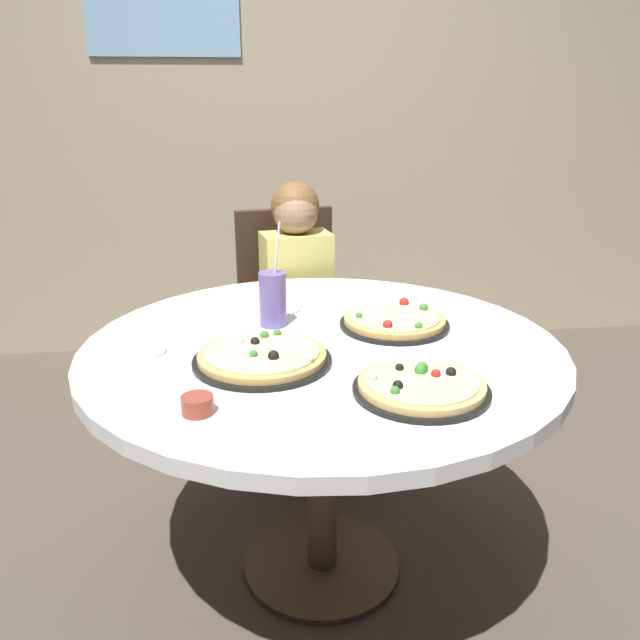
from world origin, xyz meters
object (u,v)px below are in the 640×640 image
at_px(sauce_bowl, 197,405).
at_px(diner_child, 302,339).
at_px(pizza_veggie, 262,357).
at_px(pizza_cheese, 421,386).
at_px(pizza_pepperoni, 395,321).
at_px(plate_small, 132,351).
at_px(chair_wooden, 291,314).
at_px(dining_table, 322,373).
at_px(soda_cup, 273,299).

bearing_deg(sauce_bowl, diner_child, 73.23).
bearing_deg(sauce_bowl, pizza_veggie, 59.97).
xyz_separation_m(pizza_cheese, pizza_pepperoni, (0.04, 0.44, -0.00)).
height_order(pizza_cheese, pizza_pepperoni, same).
bearing_deg(pizza_veggie, pizza_pepperoni, 29.36).
height_order(sauce_bowl, plate_small, sauce_bowl).
height_order(chair_wooden, plate_small, chair_wooden).
distance_m(pizza_cheese, plate_small, 0.77).
xyz_separation_m(pizza_cheese, plate_small, (-0.69, 0.33, -0.01)).
height_order(dining_table, soda_cup, soda_cup).
height_order(pizza_veggie, plate_small, pizza_veggie).
relative_size(chair_wooden, diner_child, 0.88).
relative_size(pizza_pepperoni, plate_small, 1.78).
relative_size(diner_child, pizza_cheese, 3.42).
bearing_deg(dining_table, sauce_bowl, -130.40).
relative_size(pizza_pepperoni, soda_cup, 1.04).
xyz_separation_m(chair_wooden, plate_small, (-0.49, -0.91, 0.22)).
bearing_deg(chair_wooden, plate_small, -118.48).
distance_m(chair_wooden, sauce_bowl, 1.33).
bearing_deg(plate_small, sauce_bowl, -62.31).
height_order(dining_table, plate_small, plate_small).
xyz_separation_m(chair_wooden, pizza_pepperoni, (0.24, -0.79, 0.24)).
relative_size(soda_cup, plate_small, 1.71).
distance_m(diner_child, soda_cup, 0.67).
bearing_deg(pizza_pepperoni, chair_wooden, 107.01).
distance_m(chair_wooden, diner_child, 0.19).
xyz_separation_m(pizza_veggie, sauce_bowl, (-0.15, -0.26, 0.00)).
relative_size(dining_table, pizza_pepperoni, 4.08).
height_order(chair_wooden, pizza_cheese, chair_wooden).
bearing_deg(soda_cup, pizza_cheese, -57.97).
bearing_deg(plate_small, chair_wooden, 61.52).
height_order(chair_wooden, pizza_veggie, chair_wooden).
relative_size(pizza_veggie, plate_small, 1.97).
relative_size(pizza_veggie, sauce_bowl, 5.06).
relative_size(diner_child, pizza_veggie, 3.05).
xyz_separation_m(pizza_cheese, soda_cup, (-0.31, 0.49, 0.06)).
height_order(chair_wooden, sauce_bowl, chair_wooden).
height_order(diner_child, pizza_cheese, diner_child).
bearing_deg(pizza_cheese, pizza_veggie, 148.42).
bearing_deg(sauce_bowl, pizza_cheese, 4.50).
distance_m(diner_child, pizza_veggie, 0.90).
xyz_separation_m(diner_child, sauce_bowl, (-0.33, -1.09, 0.29)).
bearing_deg(diner_child, pizza_veggie, -102.20).
distance_m(pizza_cheese, sauce_bowl, 0.50).
xyz_separation_m(soda_cup, sauce_bowl, (-0.19, -0.53, -0.06)).
xyz_separation_m(chair_wooden, pizza_cheese, (0.20, -1.23, 0.24)).
bearing_deg(pizza_cheese, chair_wooden, 99.25).
xyz_separation_m(pizza_pepperoni, soda_cup, (-0.35, 0.06, 0.06)).
relative_size(dining_table, pizza_veggie, 3.70).
bearing_deg(diner_child, plate_small, -125.59).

